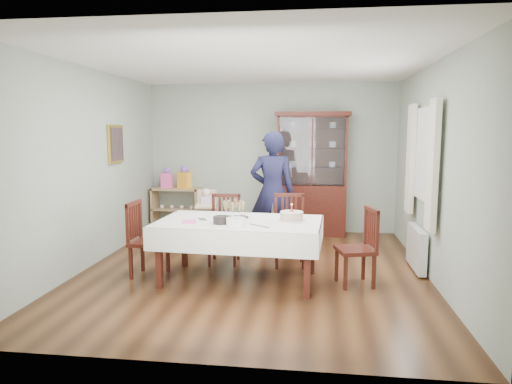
% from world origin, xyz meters
% --- Properties ---
extents(floor, '(5.00, 5.00, 0.00)m').
position_xyz_m(floor, '(0.00, 0.00, 0.00)').
color(floor, '#593319').
rests_on(floor, ground).
extents(room_shell, '(5.00, 5.00, 5.00)m').
position_xyz_m(room_shell, '(0.00, 0.53, 1.70)').
color(room_shell, '#9EAA99').
rests_on(room_shell, floor).
extents(dining_table, '(2.06, 1.27, 0.76)m').
position_xyz_m(dining_table, '(-0.12, -0.43, 0.38)').
color(dining_table, '#461A11').
rests_on(dining_table, floor).
extents(china_cabinet, '(1.30, 0.48, 2.18)m').
position_xyz_m(china_cabinet, '(0.75, 2.26, 1.12)').
color(china_cabinet, '#461A11').
rests_on(china_cabinet, floor).
extents(sideboard, '(0.90, 0.38, 0.80)m').
position_xyz_m(sideboard, '(-1.75, 2.28, 0.40)').
color(sideboard, tan).
rests_on(sideboard, floor).
extents(picture_frame, '(0.04, 0.48, 0.58)m').
position_xyz_m(picture_frame, '(-2.22, 0.80, 1.65)').
color(picture_frame, gold).
rests_on(picture_frame, room_shell).
extents(window, '(0.04, 1.02, 1.22)m').
position_xyz_m(window, '(2.22, 0.30, 1.55)').
color(window, white).
rests_on(window, room_shell).
extents(curtain_left, '(0.07, 0.30, 1.55)m').
position_xyz_m(curtain_left, '(2.16, -0.32, 1.45)').
color(curtain_left, silver).
rests_on(curtain_left, room_shell).
extents(curtain_right, '(0.07, 0.30, 1.55)m').
position_xyz_m(curtain_right, '(2.16, 0.92, 1.45)').
color(curtain_right, silver).
rests_on(curtain_right, room_shell).
extents(radiator, '(0.10, 0.80, 0.55)m').
position_xyz_m(radiator, '(2.16, 0.30, 0.30)').
color(radiator, white).
rests_on(radiator, floor).
extents(chair_far_left, '(0.44, 0.44, 0.96)m').
position_xyz_m(chair_far_left, '(-0.45, 0.31, 0.28)').
color(chair_far_left, '#461A11').
rests_on(chair_far_left, floor).
extents(chair_far_right, '(0.48, 0.48, 0.98)m').
position_xyz_m(chair_far_right, '(0.47, 0.32, 0.29)').
color(chair_far_right, '#461A11').
rests_on(chair_far_right, floor).
extents(chair_end_left, '(0.45, 0.45, 0.96)m').
position_xyz_m(chair_end_left, '(-1.31, -0.39, 0.29)').
color(chair_end_left, '#461A11').
rests_on(chair_end_left, floor).
extents(chair_end_right, '(0.51, 0.51, 0.94)m').
position_xyz_m(chair_end_right, '(1.31, -0.41, 0.28)').
color(chair_end_right, '#461A11').
rests_on(chair_end_right, floor).
extents(woman, '(0.71, 0.50, 1.85)m').
position_xyz_m(woman, '(0.16, 0.99, 0.92)').
color(woman, black).
rests_on(woman, floor).
extents(high_chair, '(0.47, 0.47, 0.94)m').
position_xyz_m(high_chair, '(-0.90, 1.13, 0.37)').
color(high_chair, black).
rests_on(high_chair, floor).
extents(champagne_tray, '(0.37, 0.37, 0.22)m').
position_xyz_m(champagne_tray, '(-0.20, -0.32, 0.83)').
color(champagne_tray, silver).
rests_on(champagne_tray, dining_table).
extents(birthday_cake, '(0.32, 0.32, 0.22)m').
position_xyz_m(birthday_cake, '(0.52, -0.40, 0.82)').
color(birthday_cake, white).
rests_on(birthday_cake, dining_table).
extents(plate_stack_dark, '(0.20, 0.20, 0.09)m').
position_xyz_m(plate_stack_dark, '(-0.30, -0.63, 0.80)').
color(plate_stack_dark, black).
rests_on(plate_stack_dark, dining_table).
extents(plate_stack_white, '(0.27, 0.27, 0.10)m').
position_xyz_m(plate_stack_white, '(-0.10, -0.75, 0.81)').
color(plate_stack_white, white).
rests_on(plate_stack_white, dining_table).
extents(napkin_stack, '(0.19, 0.19, 0.02)m').
position_xyz_m(napkin_stack, '(-0.69, -0.63, 0.77)').
color(napkin_stack, '#F95BA5').
rests_on(napkin_stack, dining_table).
extents(cutlery, '(0.17, 0.19, 0.01)m').
position_xyz_m(cutlery, '(-0.61, -0.43, 0.77)').
color(cutlery, silver).
rests_on(cutlery, dining_table).
extents(cake_knife, '(0.27, 0.21, 0.01)m').
position_xyz_m(cake_knife, '(0.17, -0.73, 0.77)').
color(cake_knife, silver).
rests_on(cake_knife, dining_table).
extents(gift_bag_pink, '(0.20, 0.13, 0.37)m').
position_xyz_m(gift_bag_pink, '(-1.91, 2.26, 0.97)').
color(gift_bag_pink, '#F95BA5').
rests_on(gift_bag_pink, sideboard).
extents(gift_bag_orange, '(0.27, 0.23, 0.42)m').
position_xyz_m(gift_bag_orange, '(-1.58, 2.26, 0.98)').
color(gift_bag_orange, '#FBA927').
rests_on(gift_bag_orange, sideboard).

